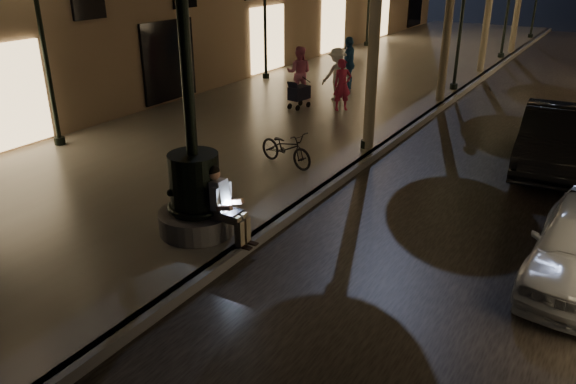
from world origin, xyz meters
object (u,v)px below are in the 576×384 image
Objects in this scene: pedestrian_white at (337,74)px; pedestrian_blue at (349,63)px; stroller at (299,93)px; car_second at (555,138)px; pedestrian_pink at (299,73)px; fountain_lamppost at (194,180)px; bicycle at (286,148)px; lamp_curb_a at (373,28)px; lamp_left_b at (265,0)px; lamp_curb_b at (463,4)px; seated_man_laptop at (223,202)px; pedestrian_red at (342,85)px; lamp_left_a at (41,27)px.

pedestrian_blue reaches higher than pedestrian_white.
stroller is 0.22× the size of car_second.
pedestrian_pink reaches higher than stroller.
bicycle is (-0.42, 3.81, -0.59)m from fountain_lamppost.
pedestrian_blue is 8.37m from bicycle.
lamp_curb_a is 9.30m from lamp_left_b.
pedestrian_pink is 0.93× the size of pedestrian_blue.
lamp_curb_b is at bearing 65.64° from stroller.
seated_man_laptop is 10.61m from pedestrian_pink.
pedestrian_blue is at bearing 29.01° from bicycle.
lamp_curb_b is 6.36m from pedestrian_pink.
pedestrian_red reaches higher than seated_man_laptop.
pedestrian_red is at bearing 99.63° from fountain_lamppost.
seated_man_laptop is 0.84× the size of pedestrian_red.
lamp_curb_a and lamp_left_a have the same top height.
lamp_left_a reaches higher than pedestrian_red.
fountain_lamppost is at bearing 87.42° from pedestrian_pink.
lamp_left_a is at bearing -90.00° from lamp_left_b.
bicycle is at bearing 96.32° from fountain_lamppost.
seated_man_laptop is 10.72m from pedestrian_white.
lamp_curb_b is 2.96× the size of bicycle.
fountain_lamppost is 13.75m from lamp_left_b.
fountain_lamppost is at bearing -17.35° from lamp_left_a.
lamp_curb_b is (0.00, 8.00, 0.00)m from lamp_curb_a.
lamp_curb_b is 6.97m from stroller.
lamp_left_b is (-6.40, 12.00, 2.02)m from fountain_lamppost.
pedestrian_blue is 1.19× the size of bicycle.
seated_man_laptop is 0.30× the size of car_second.
lamp_left_b reaches higher than seated_man_laptop.
car_second is (5.00, 7.58, -0.47)m from fountain_lamppost.
pedestrian_white is (4.05, 8.30, -2.16)m from lamp_left_a.
seated_man_laptop is 0.28× the size of lamp_curb_a.
bicycle is at bearing -149.40° from car_second.
pedestrian_blue is (-0.31, 1.57, 0.08)m from pedestrian_white.
lamp_curb_a is at bearing 115.91° from pedestrian_pink.
lamp_curb_b is at bearing 169.76° from pedestrian_white.
lamp_curb_b reaches higher than car_second.
pedestrian_pink is at bearing -36.30° from pedestrian_white.
fountain_lamppost is 1.08× the size of lamp_left_b.
pedestrian_red reaches higher than car_second.
car_second is 2.34× the size of pedestrian_blue.
pedestrian_white is 1.60m from pedestrian_blue.
pedestrian_blue is at bearing -147.53° from lamp_curb_b.
pedestrian_white is at bearing -129.48° from lamp_curb_b.
pedestrian_white is 6.78m from bicycle.
lamp_curb_a is at bearing -100.81° from pedestrian_red.
fountain_lamppost is at bearing 42.09° from pedestrian_white.
seated_man_laptop is 8.76m from car_second.
stroller is at bearing -16.65° from pedestrian_blue.
seated_man_laptop is 0.78× the size of pedestrian_white.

